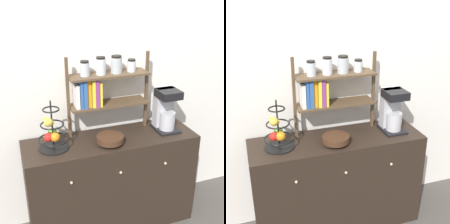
{
  "view_description": "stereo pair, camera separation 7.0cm",
  "coord_description": "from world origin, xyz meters",
  "views": [
    {
      "loc": [
        -0.8,
        -2.0,
        2.13
      ],
      "look_at": [
        0.01,
        0.23,
        1.13
      ],
      "focal_mm": 50.0,
      "sensor_mm": 36.0,
      "label": 1
    },
    {
      "loc": [
        -0.73,
        -2.02,
        2.13
      ],
      "look_at": [
        0.01,
        0.23,
        1.13
      ],
      "focal_mm": 50.0,
      "sensor_mm": 36.0,
      "label": 2
    }
  ],
  "objects": [
    {
      "name": "wall_back",
      "position": [
        0.0,
        0.51,
        1.3
      ],
      "size": [
        7.0,
        0.05,
        2.6
      ],
      "primitive_type": "cube",
      "color": "silver",
      "rests_on": "ground_plane"
    },
    {
      "name": "sideboard",
      "position": [
        0.0,
        0.23,
        0.45
      ],
      "size": [
        1.49,
        0.48,
        0.89
      ],
      "color": "black",
      "rests_on": "ground_plane"
    },
    {
      "name": "coffee_maker",
      "position": [
        0.52,
        0.25,
        1.08
      ],
      "size": [
        0.19,
        0.24,
        0.38
      ],
      "color": "black",
      "rests_on": "sideboard"
    },
    {
      "name": "fruit_stand",
      "position": [
        -0.49,
        0.22,
        1.03
      ],
      "size": [
        0.24,
        0.24,
        0.41
      ],
      "color": "black",
      "rests_on": "sideboard"
    },
    {
      "name": "wooden_bowl",
      "position": [
        -0.04,
        0.14,
        0.93
      ],
      "size": [
        0.22,
        0.22,
        0.07
      ],
      "color": "#422819",
      "rests_on": "sideboard"
    },
    {
      "name": "shelf_hutch",
      "position": [
        -0.05,
        0.37,
        1.32
      ],
      "size": [
        0.73,
        0.2,
        0.7
      ],
      "color": "brown",
      "rests_on": "sideboard"
    }
  ]
}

